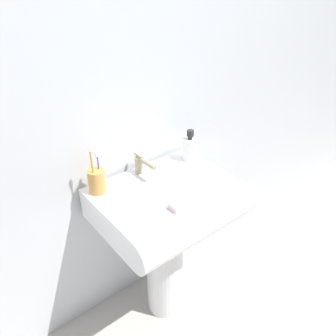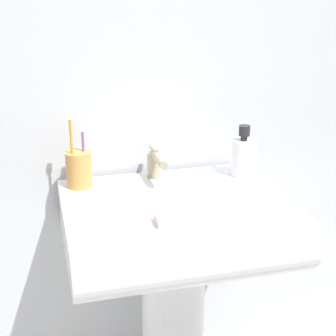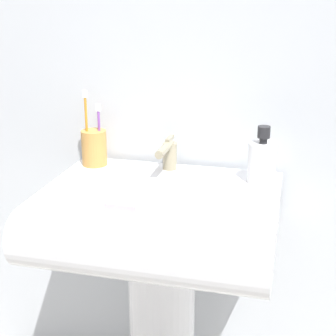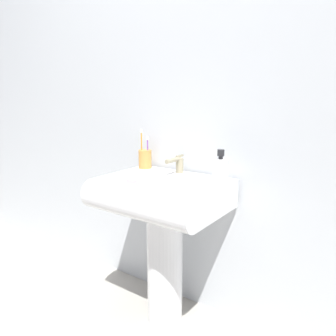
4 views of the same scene
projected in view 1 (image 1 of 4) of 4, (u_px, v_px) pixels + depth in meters
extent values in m
plane|color=#ADA89E|center=(165.00, 304.00, 1.75)|extent=(6.00, 6.00, 0.00)
cube|color=silver|center=(125.00, 67.00, 1.30)|extent=(5.00, 0.05, 2.40)
cylinder|color=white|center=(165.00, 262.00, 1.59)|extent=(0.18, 0.18, 0.62)
cube|color=white|center=(164.00, 199.00, 1.40)|extent=(0.58, 0.40, 0.14)
cylinder|color=white|center=(196.00, 223.00, 1.26)|extent=(0.58, 0.14, 0.14)
cylinder|color=tan|center=(139.00, 165.00, 1.44)|extent=(0.04, 0.04, 0.07)
cylinder|color=tan|center=(147.00, 163.00, 1.38)|extent=(0.02, 0.11, 0.02)
cube|color=tan|center=(139.00, 155.00, 1.41)|extent=(0.01, 0.06, 0.01)
cylinder|color=#D19347|center=(97.00, 181.00, 1.30)|extent=(0.07, 0.07, 0.10)
cylinder|color=orange|center=(93.00, 171.00, 1.26)|extent=(0.01, 0.01, 0.18)
cube|color=white|center=(90.00, 149.00, 1.21)|extent=(0.01, 0.01, 0.02)
cylinder|color=purple|center=(99.00, 172.00, 1.30)|extent=(0.01, 0.01, 0.14)
cube|color=white|center=(97.00, 154.00, 1.26)|extent=(0.01, 0.01, 0.02)
cylinder|color=white|center=(190.00, 149.00, 1.54)|extent=(0.07, 0.07, 0.11)
cylinder|color=#262628|center=(190.00, 138.00, 1.50)|extent=(0.02, 0.02, 0.01)
cylinder|color=#262628|center=(190.00, 133.00, 1.49)|extent=(0.03, 0.03, 0.03)
cube|color=silver|center=(179.00, 205.00, 1.23)|extent=(0.07, 0.05, 0.02)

